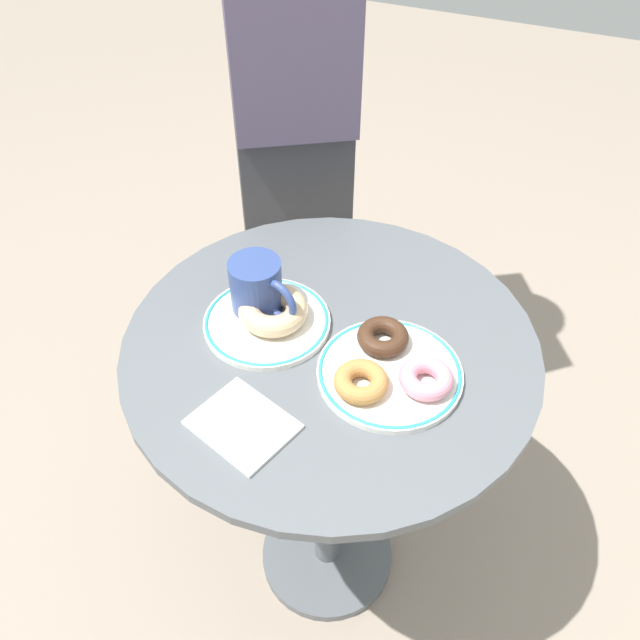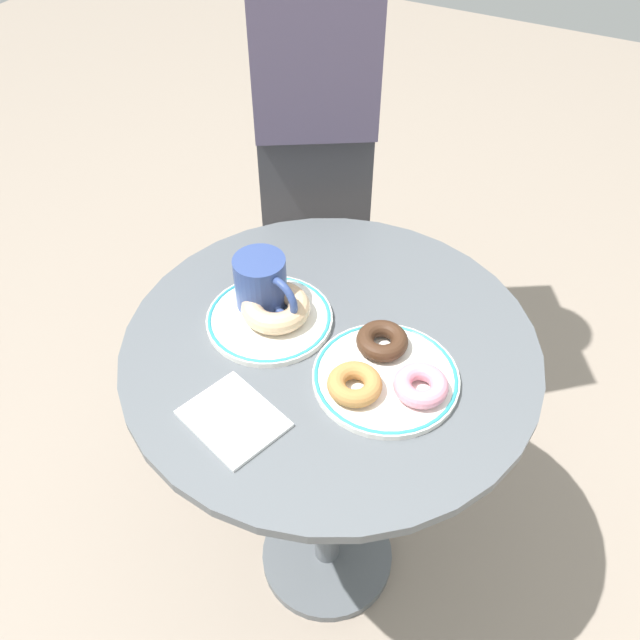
# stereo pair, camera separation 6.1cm
# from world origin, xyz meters

# --- Properties ---
(ground_plane) EXTENTS (7.00, 7.00, 0.02)m
(ground_plane) POSITION_xyz_m (0.00, 0.00, -0.01)
(ground_plane) COLOR gray
(cafe_table) EXTENTS (0.65, 0.65, 0.73)m
(cafe_table) POSITION_xyz_m (0.00, 0.00, 0.53)
(cafe_table) COLOR #565B60
(cafe_table) RESTS_ON ground
(plate_left) EXTENTS (0.20, 0.20, 0.01)m
(plate_left) POSITION_xyz_m (-0.11, -0.01, 0.74)
(plate_left) COLOR white
(plate_left) RESTS_ON cafe_table
(plate_right) EXTENTS (0.21, 0.21, 0.01)m
(plate_right) POSITION_xyz_m (0.11, -0.03, 0.74)
(plate_right) COLOR white
(plate_right) RESTS_ON cafe_table
(donut_glazed) EXTENTS (0.15, 0.15, 0.04)m
(donut_glazed) POSITION_xyz_m (-0.10, -0.00, 0.76)
(donut_glazed) COLOR #E0B789
(donut_glazed) RESTS_ON plate_left
(donut_pink_frosted) EXTENTS (0.11, 0.11, 0.03)m
(donut_pink_frosted) POSITION_xyz_m (0.16, -0.04, 0.76)
(donut_pink_frosted) COLOR pink
(donut_pink_frosted) RESTS_ON plate_right
(donut_chocolate) EXTENTS (0.11, 0.11, 0.03)m
(donut_chocolate) POSITION_xyz_m (0.08, 0.02, 0.76)
(donut_chocolate) COLOR #422819
(donut_chocolate) RESTS_ON plate_right
(donut_old_fashioned) EXTENTS (0.11, 0.11, 0.03)m
(donut_old_fashioned) POSITION_xyz_m (0.08, -0.08, 0.76)
(donut_old_fashioned) COLOR #BC7F42
(donut_old_fashioned) RESTS_ON plate_right
(paper_napkin) EXTENTS (0.16, 0.14, 0.01)m
(paper_napkin) POSITION_xyz_m (-0.05, -0.20, 0.74)
(paper_napkin) COLOR white
(paper_napkin) RESTS_ON cafe_table
(coffee_mug) EXTENTS (0.12, 0.08, 0.10)m
(coffee_mug) POSITION_xyz_m (-0.13, 0.02, 0.78)
(coffee_mug) COLOR #334784
(coffee_mug) RESTS_ON cafe_table
(person_figure) EXTENTS (0.41, 0.48, 1.74)m
(person_figure) POSITION_xyz_m (-0.30, 0.49, 0.86)
(person_figure) COLOR #3D3D42
(person_figure) RESTS_ON ground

